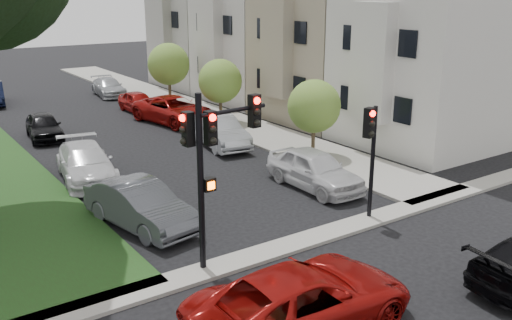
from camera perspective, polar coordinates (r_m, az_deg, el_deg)
ground at (r=17.45m, az=9.53°, el=-10.29°), size 140.00×140.00×0.00m
sidewalk_right at (r=40.00m, az=-7.57°, el=5.52°), size 3.50×44.00×0.12m
sidewalk_cross at (r=18.75m, az=5.27°, el=-7.90°), size 60.00×1.00×0.12m
house_a at (r=30.18m, az=16.97°, el=14.41°), size 7.70×7.55×15.97m
house_b at (r=35.38m, az=7.19°, el=15.28°), size 7.70×7.55×15.97m
house_c at (r=41.29m, az=0.01°, el=15.64°), size 7.70×7.55×15.97m
small_tree_a at (r=27.03m, az=5.84°, el=5.37°), size 2.52×2.52×3.78m
small_tree_b at (r=33.85m, az=-3.61°, el=7.88°), size 2.58×2.58×3.88m
small_tree_c at (r=39.67m, az=-8.73°, el=9.46°), size 2.85×2.85×4.27m
traffic_signal_main at (r=15.84m, az=-4.40°, el=1.09°), size 2.56×0.66×5.22m
traffic_signal_secondary at (r=19.75m, az=11.41°, el=1.75°), size 0.55×0.44×4.08m
car_cross_near at (r=13.98m, az=4.68°, el=-13.75°), size 5.77×2.70×1.60m
car_parked_0 at (r=23.26m, az=5.88°, el=-0.93°), size 1.96×4.74×1.61m
car_parked_1 at (r=29.31m, az=-3.73°, el=2.90°), size 2.39×5.06×1.60m
car_parked_2 at (r=34.65m, az=-8.20°, el=4.97°), size 3.69×6.15×1.60m
car_parked_3 at (r=38.13m, az=-11.68°, el=5.70°), size 1.62×3.97×1.35m
car_parked_4 at (r=44.46m, az=-14.52°, el=7.06°), size 2.33×4.71×1.32m
car_parked_5 at (r=19.83m, az=-11.48°, el=-4.47°), size 2.53×5.01×1.57m
car_parked_6 at (r=25.22m, az=-16.65°, el=-0.28°), size 2.92×5.40×1.49m
car_parked_7 at (r=32.80m, az=-20.44°, el=3.19°), size 2.18×4.29×1.40m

